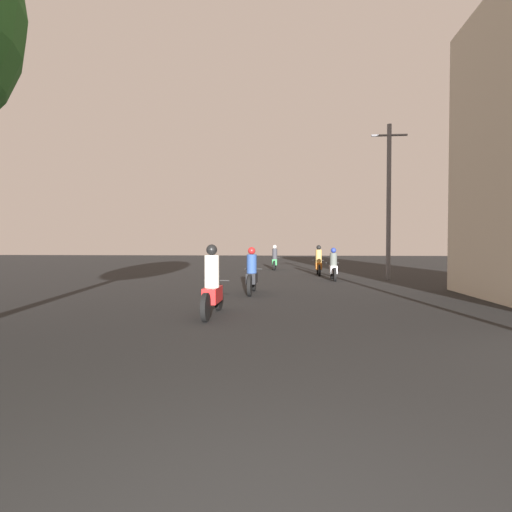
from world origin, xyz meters
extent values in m
cylinder|color=black|center=(-1.64, 7.86, 0.30)|extent=(0.10, 0.60, 0.60)
cylinder|color=black|center=(-1.64, 6.40, 0.30)|extent=(0.10, 0.60, 0.60)
cube|color=red|center=(-1.64, 7.13, 0.47)|extent=(0.30, 0.90, 0.34)
cylinder|color=black|center=(-1.64, 7.61, 0.74)|extent=(0.60, 0.04, 0.04)
cylinder|color=silver|center=(-1.64, 7.04, 0.99)|extent=(0.32, 0.32, 0.71)
sphere|color=black|center=(-1.64, 7.04, 1.47)|extent=(0.24, 0.24, 0.24)
cylinder|color=black|center=(-1.18, 11.97, 0.34)|extent=(0.10, 0.67, 0.67)
cylinder|color=black|center=(-1.18, 10.55, 0.34)|extent=(0.10, 0.67, 0.67)
cube|color=black|center=(-1.18, 11.26, 0.50)|extent=(0.30, 0.93, 0.33)
cylinder|color=black|center=(-1.18, 11.72, 0.77)|extent=(0.60, 0.04, 0.04)
cylinder|color=navy|center=(-1.18, 11.17, 0.97)|extent=(0.32, 0.32, 0.60)
sphere|color=#A51919|center=(-1.18, 11.17, 1.39)|extent=(0.24, 0.24, 0.24)
cylinder|color=black|center=(1.97, 17.25, 0.30)|extent=(0.10, 0.60, 0.60)
cylinder|color=black|center=(1.97, 15.96, 0.30)|extent=(0.10, 0.60, 0.60)
cube|color=#ADADB2|center=(1.97, 16.60, 0.48)|extent=(0.30, 0.77, 0.36)
cylinder|color=black|center=(1.97, 17.02, 0.76)|extent=(0.60, 0.04, 0.04)
cylinder|color=#4C514C|center=(1.97, 16.52, 0.94)|extent=(0.32, 0.32, 0.57)
sphere|color=navy|center=(1.97, 16.52, 1.34)|extent=(0.24, 0.24, 0.24)
cylinder|color=black|center=(1.51, 20.17, 0.30)|extent=(0.10, 0.59, 0.59)
cylinder|color=black|center=(1.51, 18.87, 0.30)|extent=(0.10, 0.59, 0.59)
cube|color=orange|center=(1.51, 19.52, 0.48)|extent=(0.30, 0.81, 0.36)
cylinder|color=black|center=(1.51, 19.94, 0.76)|extent=(0.60, 0.04, 0.04)
cylinder|color=#B28E47|center=(1.51, 19.44, 1.00)|extent=(0.32, 0.32, 0.68)
sphere|color=black|center=(1.51, 19.44, 1.46)|extent=(0.24, 0.24, 0.24)
cylinder|color=black|center=(-0.98, 24.69, 0.30)|extent=(0.10, 0.61, 0.61)
cylinder|color=black|center=(-0.98, 23.35, 0.30)|extent=(0.10, 0.61, 0.61)
cube|color=#1E6B33|center=(-0.98, 24.02, 0.49)|extent=(0.30, 0.79, 0.37)
cylinder|color=black|center=(-0.98, 24.46, 0.78)|extent=(0.60, 0.04, 0.04)
cylinder|color=#2D2D33|center=(-0.98, 23.94, 1.01)|extent=(0.32, 0.32, 0.68)
sphere|color=silver|center=(-0.98, 23.94, 1.47)|extent=(0.24, 0.24, 0.24)
cylinder|color=slate|center=(4.53, 17.20, 3.55)|extent=(0.20, 0.20, 7.09)
cylinder|color=slate|center=(4.53, 17.20, 6.59)|extent=(1.60, 0.10, 0.10)
camera|label=1|loc=(0.11, -1.59, 1.56)|focal=28.00mm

